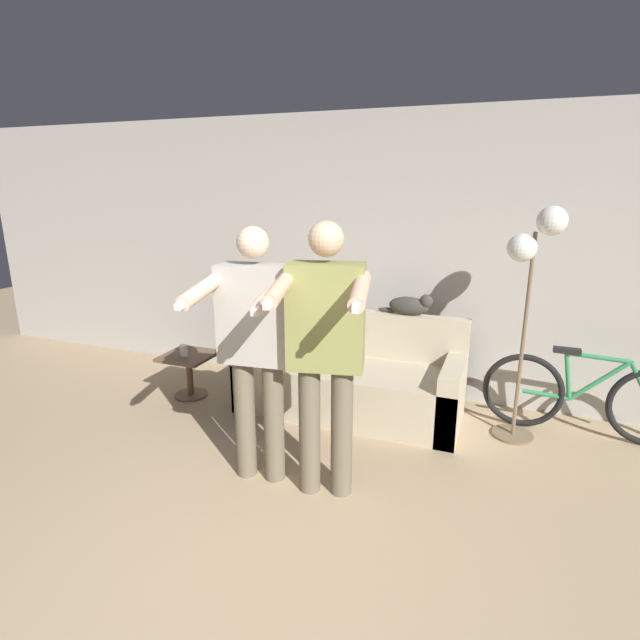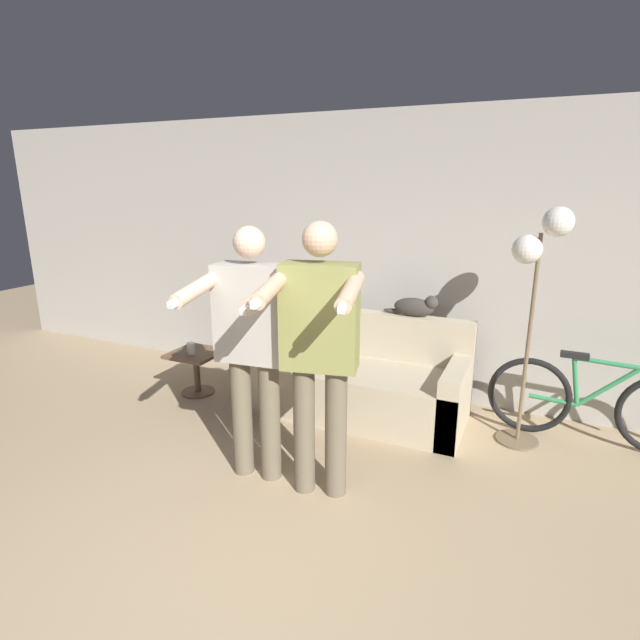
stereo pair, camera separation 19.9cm
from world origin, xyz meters
name	(u,v)px [view 2 (the right image)]	position (x,y,z in m)	size (l,w,h in m)	color
wall_back	(395,258)	(0.00, 3.18, 1.30)	(10.00, 0.05, 2.60)	#B7B2A8
couch	(354,381)	(-0.15, 2.57, 0.28)	(1.93, 0.80, 0.85)	beige
person_left	(252,339)	(-0.41, 1.33, 1.00)	(0.58, 0.71, 1.72)	#6B604C
person_right	(319,344)	(0.08, 1.33, 1.03)	(0.63, 0.75, 1.77)	#6B604C
cat	(416,306)	(0.30, 2.86, 0.94)	(0.49, 0.13, 0.20)	#3D3833
floor_lamp	(539,264)	(1.23, 2.59, 1.42)	(0.39, 0.32, 1.82)	#756047
side_table	(196,363)	(-1.67, 2.31, 0.30)	(0.45, 0.45, 0.42)	brown
cup	(191,348)	(-1.67, 2.25, 0.47)	(0.07, 0.07, 0.11)	white
bicycle	(593,403)	(1.73, 2.79, 0.33)	(1.56, 0.07, 0.72)	black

